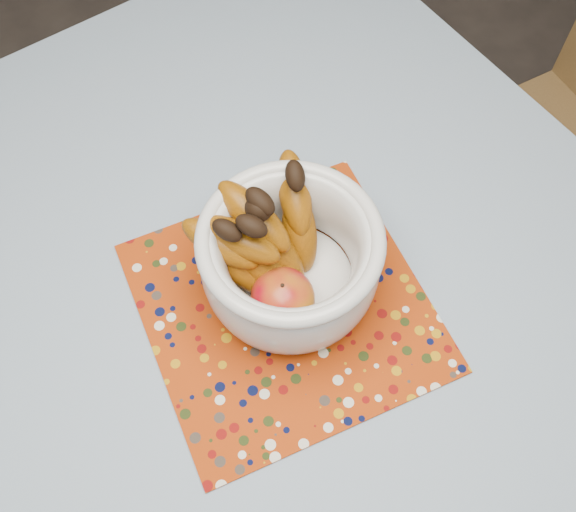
{
  "coord_description": "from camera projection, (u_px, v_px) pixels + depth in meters",
  "views": [
    {
      "loc": [
        -0.12,
        -0.34,
        1.63
      ],
      "look_at": [
        0.12,
        0.01,
        0.85
      ],
      "focal_mm": 42.0,
      "sensor_mm": 36.0,
      "label": 1
    }
  ],
  "objects": [
    {
      "name": "fruit_bowl",
      "position": [
        278.0,
        253.0,
        0.88
      ],
      "size": [
        0.28,
        0.26,
        0.2
      ],
      "color": "silver",
      "rests_on": "placemat"
    },
    {
      "name": "table",
      "position": [
        225.0,
        358.0,
        1.0
      ],
      "size": [
        1.2,
        1.2,
        0.75
      ],
      "color": "brown",
      "rests_on": "ground"
    },
    {
      "name": "placemat",
      "position": [
        285.0,
        306.0,
        0.95
      ],
      "size": [
        0.45,
        0.45,
        0.0
      ],
      "primitive_type": "cube",
      "rotation": [
        0.0,
        0.0,
        -0.19
      ],
      "color": "#952D08",
      "rests_on": "tablecloth"
    },
    {
      "name": "tablecloth",
      "position": [
        221.0,
        338.0,
        0.93
      ],
      "size": [
        1.32,
        1.32,
        0.01
      ],
      "primitive_type": "cube",
      "color": "slate",
      "rests_on": "table"
    }
  ]
}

